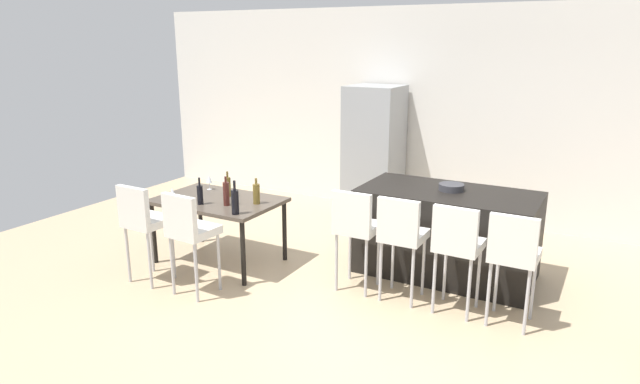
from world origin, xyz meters
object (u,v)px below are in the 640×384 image
Objects in this scene: bar_chair_far at (514,252)px; dining_chair_near at (143,218)px; bar_chair_right at (457,242)px; dining_table at (218,205)px; fruit_bowl at (451,187)px; bar_chair_left at (356,224)px; wine_bottle_inner at (200,194)px; wine_bottle_end at (256,194)px; kitchen_island at (446,233)px; wine_bottle_left at (235,201)px; wine_glass_middle at (209,179)px; dining_chair_far at (189,228)px; wine_bottle_right at (228,187)px; refrigerator at (374,151)px; wine_bottle_corner at (226,193)px; bar_chair_middle at (402,232)px; wine_glass_far at (172,192)px.

bar_chair_far is 3.58m from dining_chair_near.
bar_chair_right is 0.77× the size of dining_table.
bar_chair_left is at bearing -126.95° from fruit_bowl.
wine_bottle_inner is 0.60m from wine_bottle_end.
kitchen_island is at bearing 134.11° from bar_chair_far.
dining_chair_near is at bearing -150.22° from wine_bottle_left.
dining_chair_far is at bearing -59.23° from wine_glass_middle.
wine_glass_middle is (-0.34, 0.27, 0.19)m from dining_table.
wine_bottle_end is at bearing -179.98° from bar_chair_right.
wine_bottle_right is 0.16× the size of refrigerator.
bar_chair_left is 1.45m from wine_bottle_corner.
bar_chair_far is 3.57× the size of wine_bottle_inner.
wine_bottle_end is (0.79, 0.87, 0.15)m from dining_chair_near.
kitchen_island is 1.34× the size of dining_table.
kitchen_island is at bearing 77.41° from bar_chair_middle.
kitchen_island is at bearing -45.54° from refrigerator.
dining_table is 1.29× the size of dining_chair_far.
wine_bottle_end is at bearing 31.11° from wine_bottle_inner.
bar_chair_left is at bearing 12.25° from wine_glass_far.
wine_bottle_inner is 0.29m from wine_bottle_corner.
wine_glass_middle is at bearing 92.56° from wine_glass_far.
bar_chair_left is 1.00× the size of dining_chair_near.
wine_bottle_left is at bearing -169.32° from bar_chair_right.
bar_chair_far is 3.63× the size of wine_bottle_right.
kitchen_island is 2.67m from wine_bottle_inner.
kitchen_island reaches higher than dining_table.
bar_chair_far is at bearing 17.03° from dining_chair_far.
bar_chair_left is 0.77× the size of dining_table.
refrigerator reaches higher than dining_table.
wine_bottle_left is (0.82, 0.47, 0.18)m from dining_chair_near.
bar_chair_right is at bearing -0.00° from bar_chair_left.
bar_chair_middle is 1.92m from wine_bottle_corner.
bar_chair_middle is at bearing -60.83° from refrigerator.
bar_chair_left is 1.50m from bar_chair_far.
wine_glass_far is (-1.98, -0.43, 0.17)m from bar_chair_left.
bar_chair_middle and bar_chair_right have the same top height.
bar_chair_far is 2.99m from dining_chair_far.
bar_chair_left is at bearing 19.44° from wine_bottle_left.
bar_chair_middle is at bearing 0.03° from wine_bottle_end.
wine_bottle_end is (-2.19, -0.00, 0.15)m from bar_chair_right.
bar_chair_far is (1.50, -0.00, 0.00)m from bar_chair_left.
wine_bottle_inner is 2.67m from fruit_bowl.
bar_chair_middle is (-0.19, -0.85, 0.24)m from kitchen_island.
refrigerator reaches higher than wine_bottle_right.
refrigerator is at bearing 63.11° from wine_glass_middle.
dining_chair_near is 1.19m from wine_bottle_end.
wine_bottle_left reaches higher than wine_bottle_inner.
wine_glass_middle reaches higher than dining_table.
bar_chair_middle is 3.72× the size of wine_bottle_end.
wine_bottle_left is (-2.16, -0.41, 0.18)m from bar_chair_right.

